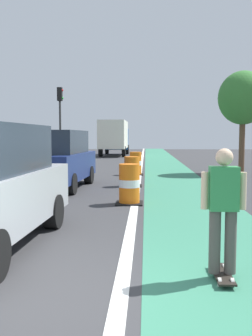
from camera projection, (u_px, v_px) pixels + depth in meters
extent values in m
plane|color=#38383A|center=(36.00, 305.00, 4.19)|extent=(100.00, 100.00, 0.00)
cube|color=#387F60|center=(175.00, 180.00, 16.01)|extent=(2.50, 80.00, 0.01)
cube|color=silver|center=(139.00, 180.00, 16.09)|extent=(0.20, 80.00, 0.01)
cube|color=black|center=(222.00, 274.00, 4.95)|extent=(0.23, 0.80, 0.02)
cylinder|color=silver|center=(213.00, 268.00, 5.21)|extent=(0.04, 0.11, 0.11)
cylinder|color=silver|center=(224.00, 268.00, 5.20)|extent=(0.04, 0.11, 0.11)
cylinder|color=silver|center=(219.00, 282.00, 4.69)|extent=(0.04, 0.11, 0.11)
cylinder|color=silver|center=(232.00, 282.00, 4.69)|extent=(0.04, 0.11, 0.11)
cylinder|color=#514C47|center=(215.00, 242.00, 4.92)|extent=(0.15, 0.15, 0.82)
cylinder|color=#514C47|center=(230.00, 242.00, 4.91)|extent=(0.15, 0.15, 0.82)
cube|color=#338C4C|center=(224.00, 189.00, 4.86)|extent=(0.36, 0.22, 0.56)
cylinder|color=beige|center=(205.00, 191.00, 4.87)|extent=(0.09, 0.09, 0.48)
cylinder|color=beige|center=(243.00, 191.00, 4.84)|extent=(0.09, 0.09, 0.48)
sphere|color=beige|center=(224.00, 157.00, 4.82)|extent=(0.22, 0.22, 0.22)
cylinder|color=black|center=(53.00, 211.00, 7.64)|extent=(0.30, 0.69, 0.68)
cube|color=navy|center=(58.00, 166.00, 13.49)|extent=(2.07, 4.69, 0.90)
cube|color=#232D38|center=(58.00, 142.00, 13.42)|extent=(1.76, 2.93, 0.80)
cylinder|color=black|center=(48.00, 174.00, 15.02)|extent=(0.31, 0.69, 0.68)
cylinder|color=black|center=(89.00, 175.00, 14.86)|extent=(0.31, 0.69, 0.68)
cylinder|color=black|center=(21.00, 183.00, 12.20)|extent=(0.31, 0.69, 0.68)
cylinder|color=black|center=(71.00, 184.00, 12.03)|extent=(0.31, 0.69, 0.68)
cylinder|color=orange|center=(129.00, 195.00, 10.40)|extent=(0.56, 0.56, 0.42)
cylinder|color=white|center=(129.00, 183.00, 10.38)|extent=(0.57, 0.57, 0.21)
cylinder|color=orange|center=(129.00, 172.00, 10.35)|extent=(0.56, 0.56, 0.42)
cube|color=black|center=(129.00, 203.00, 10.42)|extent=(0.73, 0.73, 0.04)
cylinder|color=orange|center=(132.00, 179.00, 14.07)|extent=(0.56, 0.56, 0.42)
cylinder|color=white|center=(132.00, 171.00, 14.04)|extent=(0.57, 0.57, 0.21)
cylinder|color=orange|center=(132.00, 162.00, 14.02)|extent=(0.56, 0.56, 0.42)
cube|color=black|center=(132.00, 186.00, 14.09)|extent=(0.73, 0.73, 0.04)
cylinder|color=orange|center=(135.00, 170.00, 18.18)|extent=(0.56, 0.56, 0.42)
cylinder|color=white|center=(136.00, 163.00, 18.16)|extent=(0.57, 0.57, 0.21)
cylinder|color=orange|center=(136.00, 156.00, 18.13)|extent=(0.56, 0.56, 0.42)
cube|color=black|center=(135.00, 174.00, 18.20)|extent=(0.73, 0.73, 0.04)
cube|color=silver|center=(114.00, 135.00, 35.06)|extent=(2.36, 5.63, 2.50)
cube|color=#19478C|center=(117.00, 139.00, 38.92)|extent=(2.22, 1.92, 2.10)
cylinder|color=black|center=(107.00, 149.00, 38.88)|extent=(0.31, 0.96, 0.96)
cylinder|color=black|center=(127.00, 150.00, 38.75)|extent=(0.31, 0.96, 0.96)
cylinder|color=black|center=(101.00, 151.00, 33.85)|extent=(0.31, 0.96, 0.96)
cylinder|color=black|center=(124.00, 152.00, 33.73)|extent=(0.31, 0.96, 0.96)
cylinder|color=#2D2D2D|center=(60.00, 132.00, 25.92)|extent=(0.14, 0.14, 4.20)
cube|color=black|center=(60.00, 94.00, 25.70)|extent=(0.32, 0.32, 0.90)
sphere|color=red|center=(62.00, 90.00, 25.67)|extent=(0.16, 0.16, 0.16)
sphere|color=green|center=(62.00, 98.00, 25.72)|extent=(0.16, 0.16, 0.16)
cylinder|color=#33333D|center=(34.00, 166.00, 17.85)|extent=(0.20, 0.20, 0.86)
cube|color=red|center=(34.00, 151.00, 17.79)|extent=(0.34, 0.20, 0.54)
sphere|color=beige|center=(34.00, 143.00, 17.76)|extent=(0.20, 0.20, 0.20)
cylinder|color=#33333D|center=(11.00, 170.00, 15.84)|extent=(0.20, 0.20, 0.86)
cube|color=#2D4CA5|center=(11.00, 153.00, 15.78)|extent=(0.34, 0.20, 0.54)
sphere|color=beige|center=(10.00, 144.00, 15.75)|extent=(0.20, 0.20, 0.20)
cylinder|color=brown|center=(242.00, 147.00, 18.80)|extent=(0.28, 0.28, 2.60)
ellipsoid|color=#387A33|center=(243.00, 98.00, 18.60)|extent=(2.40, 2.40, 2.60)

